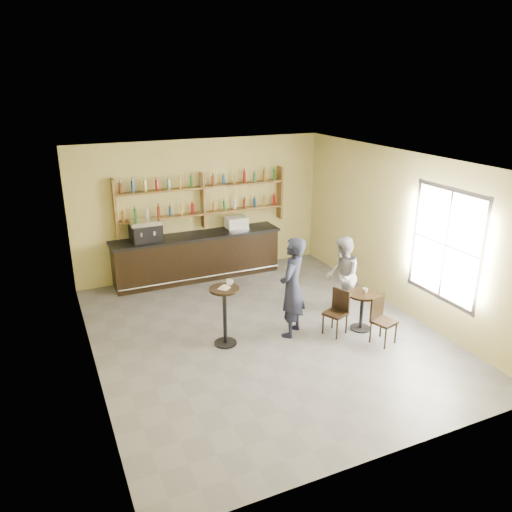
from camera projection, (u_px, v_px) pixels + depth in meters
name	position (u px, v px, depth m)	size (l,w,h in m)	color
floor	(264.00, 334.00, 9.29)	(7.00, 7.00, 0.00)	slate
ceiling	(265.00, 161.00, 8.20)	(7.00, 7.00, 0.00)	white
wall_back	(201.00, 208.00, 11.75)	(7.00, 7.00, 0.00)	#C7BB71
wall_front	(393.00, 345.00, 5.74)	(7.00, 7.00, 0.00)	#C7BB71
wall_left	(86.00, 280.00, 7.59)	(7.00, 7.00, 0.00)	#C7BB71
wall_right	(401.00, 232.00, 9.90)	(7.00, 7.00, 0.00)	#C7BB71
window_pane	(446.00, 245.00, 8.83)	(2.00, 2.00, 0.00)	white
window_frame	(446.00, 245.00, 8.83)	(0.04, 1.70, 2.10)	black
shelf_unit	(203.00, 200.00, 11.57)	(4.00, 0.26, 1.40)	brown
liquor_bottles	(203.00, 193.00, 11.51)	(3.68, 0.10, 1.00)	#8C5919
bar_counter	(197.00, 256.00, 11.71)	(3.96, 0.77, 1.07)	black
espresso_machine	(146.00, 231.00, 11.00)	(0.66, 0.42, 0.47)	black
pastry_case	(236.00, 223.00, 11.86)	(0.50, 0.40, 0.30)	silver
pedestal_table	(225.00, 316.00, 8.76)	(0.53, 0.53, 1.08)	black
napkin	(224.00, 288.00, 8.58)	(0.17, 0.17, 0.00)	white
donut	(225.00, 287.00, 8.56)	(0.13, 0.13, 0.05)	#BA9244
cup_pedestal	(230.00, 282.00, 8.70)	(0.12, 0.12, 0.10)	white
man_main	(292.00, 287.00, 8.98)	(0.68, 0.45, 1.87)	black
cafe_table	(362.00, 311.00, 9.35)	(0.58, 0.58, 0.74)	black
cup_cafe	(365.00, 291.00, 9.23)	(0.10, 0.10, 0.09)	white
chair_west	(335.00, 313.00, 9.16)	(0.36, 0.36, 0.84)	black
chair_south	(384.00, 321.00, 8.83)	(0.37, 0.37, 0.86)	black
patron_second	(342.00, 276.00, 9.84)	(0.78, 0.61, 1.60)	gray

